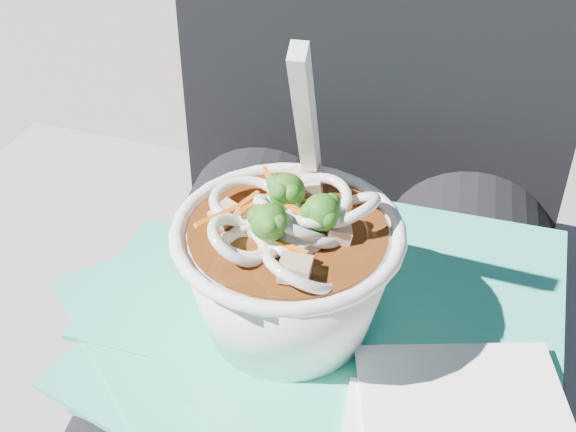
% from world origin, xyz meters
% --- Properties ---
extents(lap, '(0.34, 0.48, 0.15)m').
position_xyz_m(lap, '(0.00, 0.00, 0.54)').
color(lap, black).
rests_on(lap, stone_ledge).
extents(person_body, '(0.34, 0.94, 1.01)m').
position_xyz_m(person_body, '(-0.00, 0.09, 0.56)').
color(person_body, black).
rests_on(person_body, ground).
extents(plastic_bag, '(0.36, 0.34, 0.02)m').
position_xyz_m(plastic_bag, '(-0.02, -0.01, 0.62)').
color(plastic_bag, '#2FC4A1').
rests_on(plastic_bag, lap).
extents(udon_bowl, '(0.17, 0.17, 0.20)m').
position_xyz_m(udon_bowl, '(-0.03, -0.00, 0.68)').
color(udon_bowl, white).
rests_on(udon_bowl, plastic_bag).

